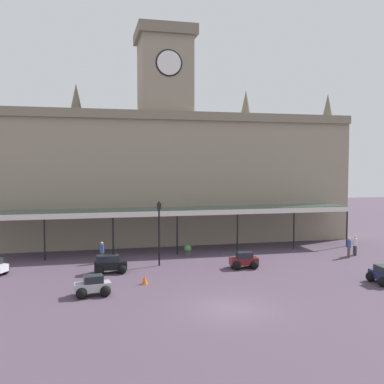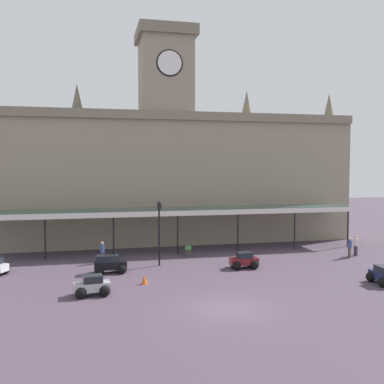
{
  "view_description": "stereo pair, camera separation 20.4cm",
  "coord_description": "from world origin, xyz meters",
  "px_view_note": "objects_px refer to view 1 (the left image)",
  "views": [
    {
      "loc": [
        -7.17,
        -21.84,
        7.59
      ],
      "look_at": [
        0.0,
        9.07,
        5.65
      ],
      "focal_mm": 41.18,
      "sensor_mm": 36.0,
      "label": 1
    },
    {
      "loc": [
        -6.97,
        -21.88,
        7.59
      ],
      "look_at": [
        0.0,
        9.07,
        5.65
      ],
      "focal_mm": 41.18,
      "sensor_mm": 36.0,
      "label": 2
    }
  ],
  "objects_px": {
    "pedestrian_near_entrance": "(102,251)",
    "planter_near_kerb": "(188,251)",
    "car_maroon_sedan": "(244,261)",
    "car_navy_sedan": "(383,276)",
    "pedestrian_crossing_forecourt": "(355,245)",
    "car_black_estate": "(110,265)",
    "car_silver_sedan": "(93,287)",
    "pedestrian_beside_cars": "(349,247)",
    "traffic_cone": "(145,280)",
    "victorian_lamppost": "(159,226)"
  },
  "relations": [
    {
      "from": "car_silver_sedan",
      "to": "pedestrian_near_entrance",
      "type": "distance_m",
      "value": 8.64
    },
    {
      "from": "pedestrian_beside_cars",
      "to": "pedestrian_crossing_forecourt",
      "type": "height_order",
      "value": "same"
    },
    {
      "from": "car_navy_sedan",
      "to": "car_black_estate",
      "type": "bearing_deg",
      "value": 158.03
    },
    {
      "from": "pedestrian_beside_cars",
      "to": "traffic_cone",
      "type": "relative_size",
      "value": 2.86
    },
    {
      "from": "victorian_lamppost",
      "to": "pedestrian_beside_cars",
      "type": "bearing_deg",
      "value": -2.31
    },
    {
      "from": "car_maroon_sedan",
      "to": "victorian_lamppost",
      "type": "bearing_deg",
      "value": 159.79
    },
    {
      "from": "car_navy_sedan",
      "to": "planter_near_kerb",
      "type": "xyz_separation_m",
      "value": [
        -10.35,
        11.11,
        -0.01
      ]
    },
    {
      "from": "pedestrian_crossing_forecourt",
      "to": "pedestrian_near_entrance",
      "type": "distance_m",
      "value": 20.93
    },
    {
      "from": "pedestrian_crossing_forecourt",
      "to": "pedestrian_near_entrance",
      "type": "relative_size",
      "value": 1.0
    },
    {
      "from": "pedestrian_beside_cars",
      "to": "planter_near_kerb",
      "type": "distance_m",
      "value": 13.26
    },
    {
      "from": "pedestrian_crossing_forecourt",
      "to": "victorian_lamppost",
      "type": "bearing_deg",
      "value": -179.8
    },
    {
      "from": "pedestrian_beside_cars",
      "to": "victorian_lamppost",
      "type": "xyz_separation_m",
      "value": [
        -15.64,
        0.63,
        2.13
      ]
    },
    {
      "from": "victorian_lamppost",
      "to": "car_black_estate",
      "type": "bearing_deg",
      "value": -158.39
    },
    {
      "from": "pedestrian_near_entrance",
      "to": "pedestrian_crossing_forecourt",
      "type": "bearing_deg",
      "value": -4.99
    },
    {
      "from": "pedestrian_near_entrance",
      "to": "traffic_cone",
      "type": "xyz_separation_m",
      "value": [
        2.49,
        -6.8,
        -0.62
      ]
    },
    {
      "from": "car_navy_sedan",
      "to": "victorian_lamppost",
      "type": "relative_size",
      "value": 0.43
    },
    {
      "from": "car_black_estate",
      "to": "car_silver_sedan",
      "type": "relative_size",
      "value": 1.07
    },
    {
      "from": "car_silver_sedan",
      "to": "pedestrian_near_entrance",
      "type": "bearing_deg",
      "value": 85.0
    },
    {
      "from": "car_silver_sedan",
      "to": "car_black_estate",
      "type": "bearing_deg",
      "value": 76.83
    },
    {
      "from": "pedestrian_near_entrance",
      "to": "car_silver_sedan",
      "type": "bearing_deg",
      "value": -95.0
    },
    {
      "from": "pedestrian_crossing_forecourt",
      "to": "car_navy_sedan",
      "type": "bearing_deg",
      "value": -112.55
    },
    {
      "from": "victorian_lamppost",
      "to": "car_maroon_sedan",
      "type": "bearing_deg",
      "value": -20.21
    },
    {
      "from": "car_navy_sedan",
      "to": "traffic_cone",
      "type": "height_order",
      "value": "car_navy_sedan"
    },
    {
      "from": "traffic_cone",
      "to": "pedestrian_beside_cars",
      "type": "bearing_deg",
      "value": 13.89
    },
    {
      "from": "car_black_estate",
      "to": "traffic_cone",
      "type": "distance_m",
      "value": 4.0
    },
    {
      "from": "car_black_estate",
      "to": "victorian_lamppost",
      "type": "bearing_deg",
      "value": 21.61
    },
    {
      "from": "pedestrian_beside_cars",
      "to": "planter_near_kerb",
      "type": "height_order",
      "value": "pedestrian_beside_cars"
    },
    {
      "from": "car_navy_sedan",
      "to": "pedestrian_near_entrance",
      "type": "height_order",
      "value": "pedestrian_near_entrance"
    },
    {
      "from": "car_maroon_sedan",
      "to": "pedestrian_near_entrance",
      "type": "relative_size",
      "value": 1.25
    },
    {
      "from": "victorian_lamppost",
      "to": "planter_near_kerb",
      "type": "height_order",
      "value": "victorian_lamppost"
    },
    {
      "from": "car_maroon_sedan",
      "to": "pedestrian_beside_cars",
      "type": "height_order",
      "value": "pedestrian_beside_cars"
    },
    {
      "from": "car_silver_sedan",
      "to": "pedestrian_crossing_forecourt",
      "type": "height_order",
      "value": "pedestrian_crossing_forecourt"
    },
    {
      "from": "car_maroon_sedan",
      "to": "car_navy_sedan",
      "type": "xyz_separation_m",
      "value": [
        7.22,
        -6.1,
        0.0
      ]
    },
    {
      "from": "pedestrian_crossing_forecourt",
      "to": "victorian_lamppost",
      "type": "height_order",
      "value": "victorian_lamppost"
    },
    {
      "from": "car_silver_sedan",
      "to": "planter_near_kerb",
      "type": "relative_size",
      "value": 2.22
    },
    {
      "from": "pedestrian_crossing_forecourt",
      "to": "planter_near_kerb",
      "type": "xyz_separation_m",
      "value": [
        -13.81,
        2.76,
        -0.42
      ]
    },
    {
      "from": "car_maroon_sedan",
      "to": "car_silver_sedan",
      "type": "relative_size",
      "value": 0.98
    },
    {
      "from": "car_silver_sedan",
      "to": "pedestrian_beside_cars",
      "type": "bearing_deg",
      "value": 16.47
    },
    {
      "from": "car_maroon_sedan",
      "to": "car_silver_sedan",
      "type": "bearing_deg",
      "value": -157.51
    },
    {
      "from": "pedestrian_crossing_forecourt",
      "to": "pedestrian_near_entrance",
      "type": "height_order",
      "value": "same"
    },
    {
      "from": "car_black_estate",
      "to": "planter_near_kerb",
      "type": "height_order",
      "value": "car_black_estate"
    },
    {
      "from": "pedestrian_beside_cars",
      "to": "pedestrian_near_entrance",
      "type": "distance_m",
      "value": 20.0
    },
    {
      "from": "car_navy_sedan",
      "to": "pedestrian_crossing_forecourt",
      "type": "xyz_separation_m",
      "value": [
        3.47,
        8.35,
        0.41
      ]
    },
    {
      "from": "pedestrian_crossing_forecourt",
      "to": "traffic_cone",
      "type": "bearing_deg",
      "value": -164.83
    },
    {
      "from": "planter_near_kerb",
      "to": "victorian_lamppost",
      "type": "bearing_deg",
      "value": -135.27
    },
    {
      "from": "car_silver_sedan",
      "to": "pedestrian_near_entrance",
      "type": "height_order",
      "value": "pedestrian_near_entrance"
    },
    {
      "from": "car_silver_sedan",
      "to": "pedestrian_crossing_forecourt",
      "type": "relative_size",
      "value": 1.28
    },
    {
      "from": "car_maroon_sedan",
      "to": "pedestrian_near_entrance",
      "type": "height_order",
      "value": "pedestrian_near_entrance"
    },
    {
      "from": "pedestrian_near_entrance",
      "to": "planter_near_kerb",
      "type": "bearing_deg",
      "value": 7.61
    },
    {
      "from": "car_black_estate",
      "to": "traffic_cone",
      "type": "bearing_deg",
      "value": -59.68
    }
  ]
}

